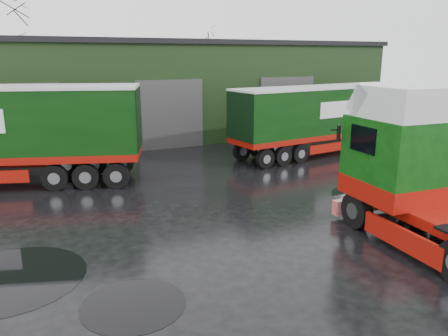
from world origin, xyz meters
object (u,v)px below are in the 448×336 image
(warehouse, at_px, (143,88))
(tree_back_a, at_px, (15,63))
(lorry_right, at_px, (323,120))
(tree_back_b, at_px, (197,72))
(wash_bucket, at_px, (438,195))

(warehouse, bearing_deg, tree_back_a, 128.66)
(lorry_right, xyz_separation_m, tree_back_a, (-15.18, 21.00, 2.86))
(warehouse, xyz_separation_m, tree_back_a, (-8.00, 10.00, 1.59))
(tree_back_a, height_order, tree_back_b, tree_back_a)
(wash_bucket, bearing_deg, lorry_right, 83.89)
(wash_bucket, relative_size, tree_back_a, 0.04)
(warehouse, relative_size, tree_back_a, 3.41)
(tree_back_b, bearing_deg, wash_bucket, -93.35)
(warehouse, distance_m, lorry_right, 13.20)
(warehouse, xyz_separation_m, wash_bucket, (6.28, -19.49, -2.99))
(lorry_right, relative_size, wash_bucket, 40.24)
(tree_back_b, bearing_deg, lorry_right, -92.22)
(lorry_right, relative_size, tree_back_a, 1.52)
(tree_back_a, relative_size, tree_back_b, 1.27)
(tree_back_a, bearing_deg, lorry_right, -54.13)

